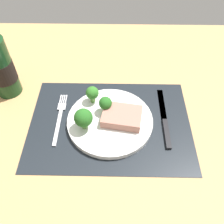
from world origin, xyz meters
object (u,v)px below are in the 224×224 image
steak (122,115)px  knife (165,121)px  fork (60,118)px  wine_bottle (0,67)px  plate (110,121)px

steak → knife: bearing=0.7°
steak → fork: size_ratio=0.58×
knife → steak: bearing=177.9°
wine_bottle → steak: bearing=-19.0°
steak → fork: steak is taller
knife → plate: bearing=179.1°
plate → knife: plate is taller
plate → wine_bottle: bearing=158.7°
steak → wine_bottle: size_ratio=0.38×
fork → wine_bottle: bearing=147.9°
steak → fork: 18.68cm
fork → knife: bearing=-1.3°
fork → plate: bearing=-5.0°
fork → wine_bottle: (-18.23, 11.58, 9.60)cm
plate → fork: bearing=174.6°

